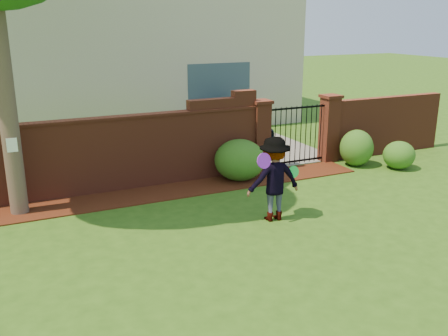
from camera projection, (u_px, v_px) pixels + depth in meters
name	position (u px, v px, depth m)	size (l,w,h in m)	color
ground	(250.00, 246.00, 8.86)	(80.00, 80.00, 0.01)	#2B5014
mulch_bed	(145.00, 195.00, 11.37)	(11.10, 1.08, 0.03)	#38150A
brick_wall	(89.00, 155.00, 11.25)	(8.70, 0.31, 2.16)	maroon
brick_wall_return	(384.00, 125.00, 14.75)	(4.00, 0.25, 1.70)	maroon
pillar_left	(260.00, 135.00, 13.03)	(0.50, 0.50, 1.88)	maroon
pillar_right	(329.00, 128.00, 13.91)	(0.50, 0.50, 1.88)	maroon
iron_gate	(296.00, 135.00, 13.50)	(1.78, 0.03, 1.60)	black
driveway	(232.00, 136.00, 17.22)	(3.20, 8.00, 0.01)	slate
house	(126.00, 39.00, 18.78)	(12.40, 6.40, 6.30)	beige
car	(236.00, 121.00, 16.08)	(1.66, 4.11, 1.40)	black
paper_notice	(12.00, 145.00, 9.76)	(0.20, 0.01, 0.28)	white
shrub_left	(240.00, 160.00, 12.36)	(1.26, 1.26, 1.03)	#1E5319
shrub_middle	(357.00, 148.00, 13.60)	(0.91, 0.91, 1.00)	#1E5319
shrub_right	(399.00, 155.00, 13.35)	(0.84, 0.84, 0.75)	#1E5319
man	(274.00, 180.00, 9.77)	(1.10, 0.63, 1.70)	gray
frisbee_purple	(264.00, 161.00, 9.34)	(0.30, 0.30, 0.03)	purple
frisbee_green	(293.00, 172.00, 9.82)	(0.24, 0.24, 0.02)	#1BD050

